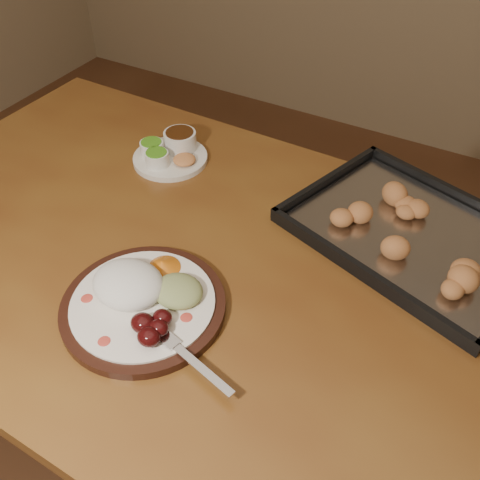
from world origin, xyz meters
The scene contains 4 objects.
dining_table centered at (0.01, 0.14, 0.65)m, with size 1.52×0.94×0.75m.
dinner_plate centered at (-0.01, -0.01, 0.77)m, with size 0.38×0.29×0.07m.
condiment_saucer centered at (-0.23, 0.39, 0.77)m, with size 0.18×0.18×0.06m.
baking_tray centered at (0.36, 0.40, 0.77)m, with size 0.56×0.48×0.05m.
Camera 1 is at (0.44, -0.47, 1.49)m, focal length 40.00 mm.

